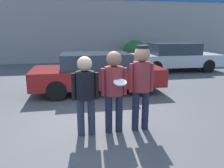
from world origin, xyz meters
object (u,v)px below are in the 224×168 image
Objects in this scene: person_left at (85,89)px; person_middle_with_frisbee at (114,85)px; parked_car_far at (175,57)px; shrub at (134,52)px; parked_car_near at (97,72)px; person_right at (141,80)px.

person_middle_with_frisbee reaches higher than person_left.
person_middle_with_frisbee reaches higher than parked_car_far.
person_middle_with_frisbee is at bearing -124.49° from parked_car_far.
person_middle_with_frisbee is 0.37× the size of parked_car_far.
person_middle_with_frisbee is at bearing -108.43° from shrub.
parked_car_far reaches higher than parked_car_near.
person_left is 8.60m from parked_car_far.
shrub is at bearing 111.36° from parked_car_far.
person_left is 3.37m from parked_car_near.
person_middle_with_frisbee is 0.59m from person_right.
person_right reaches higher than parked_car_near.
person_middle_with_frisbee is 0.38× the size of parked_car_near.
shrub is (2.79, 10.09, -0.35)m from person_right.
person_middle_with_frisbee is 8.24m from parked_car_far.
shrub is (-1.30, 3.32, 0.01)m from parked_car_far.
person_right reaches higher than parked_car_far.
person_middle_with_frisbee reaches higher than parked_car_near.
person_right is at bearing -105.43° from shrub.
person_left is 0.95× the size of person_middle_with_frisbee.
person_middle_with_frisbee is (0.58, 0.02, 0.06)m from person_left.
person_right reaches higher than shrub.
person_right is 0.41× the size of parked_car_near.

